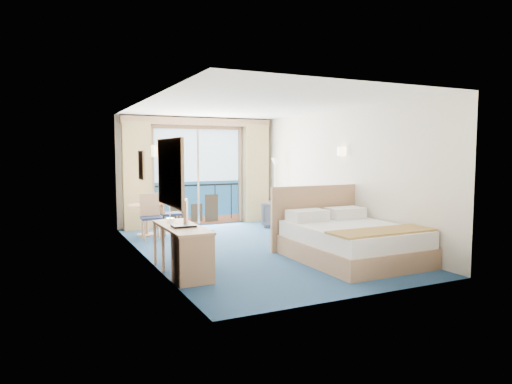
% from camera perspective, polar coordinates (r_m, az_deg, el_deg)
% --- Properties ---
extents(floor, '(6.50, 6.50, 0.00)m').
position_cam_1_polar(floor, '(8.78, -0.48, -7.04)').
color(floor, navy).
rests_on(floor, ground).
extents(room_walls, '(4.04, 6.54, 2.72)m').
position_cam_1_polar(room_walls, '(8.59, -0.49, 4.64)').
color(room_walls, white).
rests_on(room_walls, ground).
extents(balcony_door, '(2.36, 0.03, 2.52)m').
position_cam_1_polar(balcony_door, '(11.60, -7.29, 1.56)').
color(balcony_door, navy).
rests_on(balcony_door, room_walls).
extents(curtain_left, '(0.65, 0.22, 2.55)m').
position_cam_1_polar(curtain_left, '(11.06, -14.66, 1.96)').
color(curtain_left, tan).
rests_on(curtain_left, room_walls).
extents(curtain_right, '(0.65, 0.22, 2.55)m').
position_cam_1_polar(curtain_right, '(12.04, -0.01, 2.35)').
color(curtain_right, tan).
rests_on(curtain_right, room_walls).
extents(pelmet, '(3.80, 0.25, 0.18)m').
position_cam_1_polar(pelmet, '(11.49, -7.15, 8.70)').
color(pelmet, tan).
rests_on(pelmet, room_walls).
extents(mirror, '(0.05, 1.25, 0.95)m').
position_cam_1_polar(mirror, '(6.50, -10.67, 2.44)').
color(mirror, tan).
rests_on(mirror, room_walls).
extents(wall_print, '(0.04, 0.42, 0.52)m').
position_cam_1_polar(wall_print, '(8.40, -14.12, 3.27)').
color(wall_print, tan).
rests_on(wall_print, room_walls).
extents(sconce_left, '(0.18, 0.18, 0.18)m').
position_cam_1_polar(sconce_left, '(7.37, -12.29, 5.03)').
color(sconce_left, '#FFE3B2').
rests_on(sconce_left, room_walls).
extents(sconce_right, '(0.18, 0.18, 0.18)m').
position_cam_1_polar(sconce_right, '(9.45, 10.66, 5.03)').
color(sconce_right, '#FFE3B2').
rests_on(sconce_right, room_walls).
extents(bed, '(1.91, 2.27, 1.20)m').
position_cam_1_polar(bed, '(7.97, 11.60, -5.91)').
color(bed, tan).
rests_on(bed, ground).
extents(nightstand, '(0.40, 0.38, 0.52)m').
position_cam_1_polar(nightstand, '(9.44, 9.93, -4.65)').
color(nightstand, tan).
rests_on(nightstand, ground).
extents(phone, '(0.19, 0.15, 0.08)m').
position_cam_1_polar(phone, '(9.40, 10.31, -2.85)').
color(phone, silver).
rests_on(phone, nightstand).
extents(armchair, '(0.97, 0.96, 0.63)m').
position_cam_1_polar(armchair, '(11.22, 2.73, -2.76)').
color(armchair, '#40424D').
rests_on(armchair, ground).
extents(floor_lamp, '(0.23, 0.23, 1.68)m').
position_cam_1_polar(floor_lamp, '(11.45, 2.42, 2.21)').
color(floor_lamp, silver).
rests_on(floor_lamp, ground).
extents(desk, '(0.53, 1.55, 0.73)m').
position_cam_1_polar(desk, '(6.64, -8.24, -7.49)').
color(desk, tan).
rests_on(desk, ground).
extents(desk_chair, '(0.61, 0.60, 1.08)m').
position_cam_1_polar(desk_chair, '(7.39, -7.77, -4.57)').
color(desk_chair, '#1D2443').
rests_on(desk_chair, ground).
extents(folder, '(0.34, 0.26, 0.03)m').
position_cam_1_polar(folder, '(6.86, -9.04, -4.21)').
color(folder, black).
rests_on(folder, desk).
extents(desk_lamp, '(0.13, 0.13, 0.47)m').
position_cam_1_polar(desk_lamp, '(7.46, -10.74, -0.88)').
color(desk_lamp, silver).
rests_on(desk_lamp, desk).
extents(round_table, '(0.76, 0.76, 0.69)m').
position_cam_1_polar(round_table, '(10.34, -13.54, -2.42)').
color(round_table, tan).
rests_on(round_table, ground).
extents(table_chair_a, '(0.45, 0.44, 0.97)m').
position_cam_1_polar(table_chair_a, '(10.28, -11.04, -2.26)').
color(table_chair_a, '#1D2443').
rests_on(table_chair_a, ground).
extents(table_chair_b, '(0.44, 0.45, 0.97)m').
position_cam_1_polar(table_chair_b, '(9.84, -13.05, -2.64)').
color(table_chair_b, '#1D2443').
rests_on(table_chair_b, ground).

